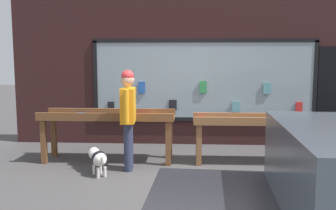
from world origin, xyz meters
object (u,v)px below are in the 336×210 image
object	(u,v)px
display_table_left	(108,121)
person_browsing	(128,112)
display_table_right	(261,125)
small_dog	(98,158)

from	to	relation	value
display_table_left	person_browsing	xyz separation A→B (m)	(0.46, -0.54, 0.24)
display_table_left	display_table_right	xyz separation A→B (m)	(2.74, -0.00, -0.05)
person_browsing	small_dog	world-z (taller)	person_browsing
display_table_right	person_browsing	distance (m)	2.36
display_table_left	small_dog	xyz separation A→B (m)	(0.02, -0.85, -0.46)
display_table_right	person_browsing	xyz separation A→B (m)	(-2.28, -0.54, 0.29)
display_table_right	small_dog	xyz separation A→B (m)	(-2.73, -0.85, -0.41)
display_table_left	small_dog	distance (m)	0.97
display_table_left	display_table_right	bearing A→B (deg)	-0.03
display_table_right	small_dog	world-z (taller)	display_table_right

